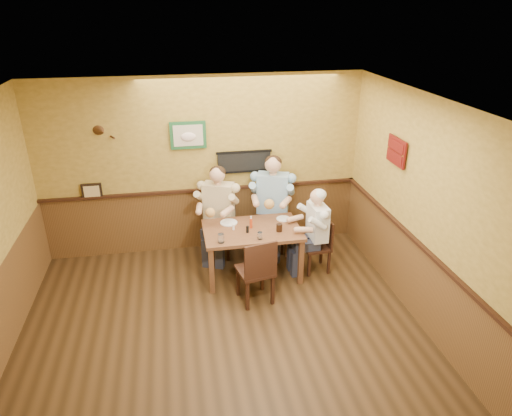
{
  "coord_description": "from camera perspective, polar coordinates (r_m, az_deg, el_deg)",
  "views": [
    {
      "loc": [
        -0.43,
        -4.29,
        3.76
      ],
      "look_at": [
        0.65,
        1.45,
        1.1
      ],
      "focal_mm": 32.0,
      "sensor_mm": 36.0,
      "label": 1
    }
  ],
  "objects": [
    {
      "name": "room",
      "position": [
        4.95,
        -3.11,
        -0.29
      ],
      "size": [
        5.02,
        5.03,
        2.81
      ],
      "color": "black",
      "rests_on": "ground"
    },
    {
      "name": "dining_table",
      "position": [
        6.65,
        -0.5,
        -3.33
      ],
      "size": [
        1.4,
        0.9,
        0.75
      ],
      "color": "brown",
      "rests_on": "ground"
    },
    {
      "name": "chair_back_left",
      "position": [
        7.27,
        -4.56,
        -2.47
      ],
      "size": [
        0.57,
        0.57,
        0.94
      ],
      "primitive_type": null,
      "rotation": [
        0.0,
        0.0,
        -0.39
      ],
      "color": "#341B10",
      "rests_on": "ground"
    },
    {
      "name": "chair_back_right",
      "position": [
        7.42,
        2.06,
        -1.56
      ],
      "size": [
        0.59,
        0.59,
        1.01
      ],
      "primitive_type": null,
      "rotation": [
        0.0,
        0.0,
        -0.33
      ],
      "color": "#341B10",
      "rests_on": "ground"
    },
    {
      "name": "chair_right_end",
      "position": [
        6.91,
        7.52,
        -4.68
      ],
      "size": [
        0.41,
        0.41,
        0.83
      ],
      "primitive_type": null,
      "rotation": [
        0.0,
        0.0,
        -1.51
      ],
      "color": "#341B10",
      "rests_on": "ground"
    },
    {
      "name": "chair_near_side",
      "position": [
        6.15,
        -0.12,
        -7.65
      ],
      "size": [
        0.53,
        0.53,
        0.97
      ],
      "primitive_type": null,
      "rotation": [
        0.0,
        0.0,
        3.34
      ],
      "color": "#341B10",
      "rests_on": "ground"
    },
    {
      "name": "diner_tan_shirt",
      "position": [
        7.18,
        -4.61,
        -1.03
      ],
      "size": [
        0.81,
        0.81,
        1.35
      ],
      "primitive_type": null,
      "rotation": [
        0.0,
        0.0,
        -0.39
      ],
      "color": "beige",
      "rests_on": "ground"
    },
    {
      "name": "diner_blue_polo",
      "position": [
        7.33,
        2.08,
        -0.04
      ],
      "size": [
        0.84,
        0.84,
        1.44
      ],
      "primitive_type": null,
      "rotation": [
        0.0,
        0.0,
        -0.33
      ],
      "color": "#86ADC9",
      "rests_on": "ground"
    },
    {
      "name": "diner_white_elder",
      "position": [
        6.83,
        7.61,
        -3.37
      ],
      "size": [
        0.58,
        0.58,
        1.19
      ],
      "primitive_type": null,
      "rotation": [
        0.0,
        0.0,
        -1.51
      ],
      "color": "silver",
      "rests_on": "ground"
    },
    {
      "name": "water_glass_left",
      "position": [
        6.23,
        -4.39,
        -3.8
      ],
      "size": [
        0.11,
        0.11,
        0.13
      ],
      "primitive_type": "cylinder",
      "rotation": [
        0.0,
        0.0,
        -0.28
      ],
      "color": "white",
      "rests_on": "dining_table"
    },
    {
      "name": "water_glass_mid",
      "position": [
        6.3,
        0.48,
        -3.48
      ],
      "size": [
        0.08,
        0.08,
        0.1
      ],
      "primitive_type": "cylinder",
      "rotation": [
        0.0,
        0.0,
        0.19
      ],
      "color": "white",
      "rests_on": "dining_table"
    },
    {
      "name": "cola_tumbler",
      "position": [
        6.52,
        2.92,
        -2.46
      ],
      "size": [
        0.1,
        0.1,
        0.11
      ],
      "primitive_type": "cylinder",
      "rotation": [
        0.0,
        0.0,
        0.18
      ],
      "color": "black",
      "rests_on": "dining_table"
    },
    {
      "name": "hot_sauce_bottle",
      "position": [
        6.6,
        -0.63,
        -1.85
      ],
      "size": [
        0.05,
        0.05,
        0.17
      ],
      "primitive_type": "cylinder",
      "rotation": [
        0.0,
        0.0,
        -0.22
      ],
      "color": "#BB3814",
      "rests_on": "dining_table"
    },
    {
      "name": "salt_shaker",
      "position": [
        6.57,
        -2.83,
        -2.39
      ],
      "size": [
        0.04,
        0.04,
        0.09
      ],
      "primitive_type": "cylinder",
      "rotation": [
        0.0,
        0.0,
        -0.26
      ],
      "color": "white",
      "rests_on": "dining_table"
    },
    {
      "name": "pepper_shaker",
      "position": [
        6.48,
        -1.08,
        -2.69
      ],
      "size": [
        0.05,
        0.05,
        0.1
      ],
      "primitive_type": "cylinder",
      "rotation": [
        0.0,
        0.0,
        -0.15
      ],
      "color": "black",
      "rests_on": "dining_table"
    },
    {
      "name": "plate_far_left",
      "position": [
        6.78,
        -3.42,
        -1.84
      ],
      "size": [
        0.32,
        0.32,
        0.02
      ],
      "primitive_type": "cylinder",
      "rotation": [
        0.0,
        0.0,
        -0.32
      ],
      "color": "white",
      "rests_on": "dining_table"
    },
    {
      "name": "plate_far_right",
      "position": [
        6.9,
        3.45,
        -1.34
      ],
      "size": [
        0.26,
        0.26,
        0.01
      ],
      "primitive_type": "cylinder",
      "rotation": [
        0.0,
        0.0,
        0.23
      ],
      "color": "white",
      "rests_on": "dining_table"
    }
  ]
}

